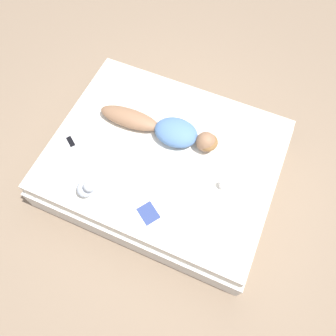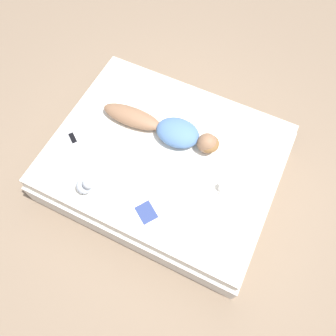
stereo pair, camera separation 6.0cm
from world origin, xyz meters
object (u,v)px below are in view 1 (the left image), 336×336
(person, at_px, (165,129))
(coffee_mug, at_px, (223,185))
(cell_phone, at_px, (71,142))
(open_magazine, at_px, (159,207))

(person, relative_size, coffee_mug, 11.90)
(person, relative_size, cell_phone, 7.72)
(open_magazine, bearing_deg, cell_phone, -70.38)
(coffee_mug, height_order, cell_phone, coffee_mug)
(coffee_mug, bearing_deg, person, -114.14)
(person, bearing_deg, open_magazine, 16.98)
(person, bearing_deg, coffee_mug, 63.57)
(coffee_mug, bearing_deg, open_magazine, -47.84)
(person, height_order, coffee_mug, person)
(open_magazine, bearing_deg, person, -126.77)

